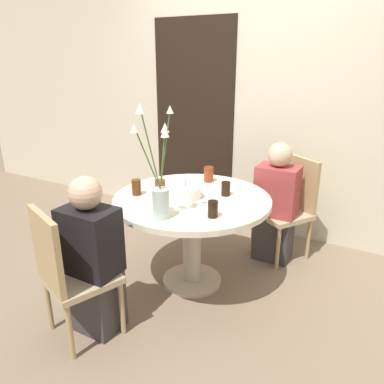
% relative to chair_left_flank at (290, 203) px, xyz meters
% --- Properties ---
extents(ground_plane, '(16.00, 16.00, 0.00)m').
position_rel_chair_left_flank_xyz_m(ground_plane, '(-0.52, -0.82, -0.49)').
color(ground_plane, '#7A6651').
extents(wall_back, '(8.00, 0.05, 2.60)m').
position_rel_chair_left_flank_xyz_m(wall_back, '(-0.52, 0.41, 0.81)').
color(wall_back, beige).
rests_on(wall_back, ground_plane).
extents(doorway_panel, '(0.90, 0.01, 2.05)m').
position_rel_chair_left_flank_xyz_m(doorway_panel, '(-1.17, 0.38, 0.54)').
color(doorway_panel, black).
rests_on(doorway_panel, ground_plane).
extents(dining_table, '(1.16, 1.16, 0.72)m').
position_rel_chair_left_flank_xyz_m(dining_table, '(-0.52, -0.82, 0.09)').
color(dining_table, beige).
rests_on(dining_table, ground_plane).
extents(chair_left_flank, '(0.55, 0.55, 0.88)m').
position_rel_chair_left_flank_xyz_m(chair_left_flank, '(0.00, 0.00, 0.00)').
color(chair_left_flank, tan).
rests_on(chair_left_flank, ground_plane).
extents(chair_far_back, '(0.52, 0.52, 0.88)m').
position_rel_chair_left_flank_xyz_m(chair_far_back, '(-0.86, -1.72, 0.00)').
color(chair_far_back, tan).
rests_on(chair_far_back, ground_plane).
extents(birthday_cake, '(0.23, 0.23, 0.13)m').
position_rel_chair_left_flank_xyz_m(birthday_cake, '(-0.56, -0.85, 0.27)').
color(birthday_cake, white).
rests_on(birthday_cake, dining_table).
extents(flower_vase, '(0.19, 0.21, 0.73)m').
position_rel_chair_left_flank_xyz_m(flower_vase, '(-0.51, -1.25, 0.46)').
color(flower_vase, '#B2C6C1').
rests_on(flower_vase, dining_table).
extents(side_plate, '(0.16, 0.16, 0.01)m').
position_rel_chair_left_flank_xyz_m(side_plate, '(-0.88, -0.78, 0.23)').
color(side_plate, white).
rests_on(side_plate, dining_table).
extents(drink_glass_0, '(0.07, 0.07, 0.11)m').
position_rel_chair_left_flank_xyz_m(drink_glass_0, '(-0.23, -1.06, 0.28)').
color(drink_glass_0, black).
rests_on(drink_glass_0, dining_table).
extents(drink_glass_1, '(0.07, 0.07, 0.10)m').
position_rel_chair_left_flank_xyz_m(drink_glass_1, '(-0.32, -0.66, 0.28)').
color(drink_glass_1, black).
rests_on(drink_glass_1, dining_table).
extents(drink_glass_2, '(0.08, 0.08, 0.11)m').
position_rel_chair_left_flank_xyz_m(drink_glass_2, '(-0.76, -0.87, 0.28)').
color(drink_glass_2, maroon).
rests_on(drink_glass_2, dining_table).
extents(drink_glass_3, '(0.07, 0.07, 0.12)m').
position_rel_chair_left_flank_xyz_m(drink_glass_3, '(-0.90, -0.97, 0.29)').
color(drink_glass_3, '#51280F').
rests_on(drink_glass_3, dining_table).
extents(drink_glass_4, '(0.08, 0.08, 0.12)m').
position_rel_chair_left_flank_xyz_m(drink_glass_4, '(-0.58, -0.44, 0.29)').
color(drink_glass_4, maroon).
rests_on(drink_glass_4, dining_table).
extents(person_guest, '(0.34, 0.24, 1.04)m').
position_rel_chair_left_flank_xyz_m(person_guest, '(-0.09, -0.14, -0.00)').
color(person_guest, '#383333').
rests_on(person_guest, ground_plane).
extents(person_woman, '(0.34, 0.24, 1.04)m').
position_rel_chair_left_flank_xyz_m(person_woman, '(-0.81, -1.57, -0.00)').
color(person_woman, '#383333').
rests_on(person_woman, ground_plane).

